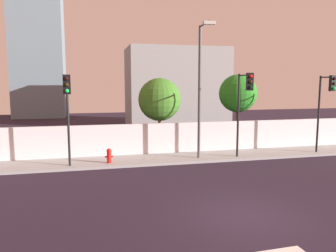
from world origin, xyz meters
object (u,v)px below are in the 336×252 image
traffic_light_right (326,97)px  fire_hydrant (109,155)px  traffic_light_center (244,97)px  traffic_light_left (67,101)px  street_lamp_curbside (201,82)px  roadside_tree_midleft (238,94)px  roadside_tree_leftmost (160,100)px

traffic_light_right → fire_hydrant: bearing=177.3°
traffic_light_center → traffic_light_left: bearing=179.0°
street_lamp_curbside → fire_hydrant: street_lamp_curbside is taller
traffic_light_center → traffic_light_right: (5.37, 0.33, -0.08)m
roadside_tree_midleft → traffic_light_center: bearing=-110.7°
traffic_light_center → roadside_tree_midleft: (1.45, 3.84, 0.05)m
street_lamp_curbside → roadside_tree_midleft: bearing=40.0°
traffic_light_left → roadside_tree_leftmost: bearing=35.0°
roadside_tree_leftmost → fire_hydrant: bearing=-138.7°
traffic_light_left → roadside_tree_midleft: roadside_tree_midleft is taller
traffic_light_center → fire_hydrant: size_ratio=6.08×
fire_hydrant → roadside_tree_leftmost: (3.33, 2.92, 2.73)m
roadside_tree_midleft → fire_hydrant: bearing=-161.3°
traffic_light_right → roadside_tree_midleft: bearing=138.1°
fire_hydrant → roadside_tree_leftmost: roadside_tree_leftmost is taller
street_lamp_curbside → roadside_tree_leftmost: bearing=118.0°
street_lamp_curbside → roadside_tree_midleft: street_lamp_curbside is taller
traffic_light_center → roadside_tree_midleft: bearing=69.3°
traffic_light_left → roadside_tree_leftmost: traffic_light_left is taller
traffic_light_center → roadside_tree_midleft: 4.11m
fire_hydrant → traffic_light_left: bearing=-158.5°
fire_hydrant → roadside_tree_leftmost: 5.20m
street_lamp_curbside → roadside_tree_leftmost: size_ratio=1.56×
traffic_light_left → traffic_light_center: 9.10m
traffic_light_right → fire_hydrant: traffic_light_right is taller
traffic_light_left → roadside_tree_midleft: 11.18m
traffic_light_center → street_lamp_curbside: size_ratio=0.65×
fire_hydrant → roadside_tree_midleft: bearing=18.7°
traffic_light_left → fire_hydrant: bearing=21.5°
traffic_light_left → roadside_tree_midleft: size_ratio=0.93×
traffic_light_right → roadside_tree_midleft: (-3.92, 3.52, 0.13)m
traffic_light_right → roadside_tree_midleft: size_ratio=0.94×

